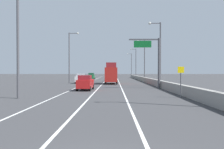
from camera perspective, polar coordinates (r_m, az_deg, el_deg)
ground_plane at (r=69.97m, az=0.19°, el=-1.34°), size 320.00×320.00×0.00m
lane_stripe_left at (r=61.26m, az=-5.01°, el=-1.64°), size 0.16×130.00×0.00m
lane_stripe_center at (r=61.03m, az=-1.74°, el=-1.65°), size 0.16×130.00×0.00m
lane_stripe_right at (r=60.99m, az=1.55°, el=-1.65°), size 0.16×130.00×0.00m
jersey_barrier_right at (r=46.55m, az=9.54°, el=-1.73°), size 0.60×120.00×1.10m
overhead_sign_gantry at (r=37.80m, az=9.61°, el=4.03°), size 4.68×0.36×7.50m
speed_advisory_sign at (r=24.84m, az=15.46°, el=-1.11°), size 0.60×0.11×3.00m
lamp_post_right_second at (r=42.56m, az=10.69°, el=5.59°), size 2.14×0.44×10.79m
lamp_post_right_third at (r=66.78m, az=7.24°, el=3.84°), size 2.14×0.44×10.79m
lamp_post_right_fourth at (r=91.10m, az=5.34°, el=3.02°), size 2.14×0.44×10.79m
lamp_post_right_fifth at (r=115.51m, az=4.35°, el=2.54°), size 2.14×0.44×10.79m
lamp_post_left_near at (r=25.12m, az=-20.22°, el=8.93°), size 2.14×0.44×10.79m
lamp_post_left_mid at (r=53.57m, az=-9.51°, el=4.59°), size 2.14×0.44×10.79m
car_green_0 at (r=75.82m, az=-4.71°, el=-0.41°), size 1.90×4.60×2.05m
car_silver_1 at (r=94.60m, az=0.14°, el=-0.20°), size 1.87×4.15×1.98m
car_gray_2 at (r=83.25m, az=-0.01°, el=-0.30°), size 1.99×4.33×2.06m
car_yellow_3 at (r=63.06m, az=-0.21°, el=-0.69°), size 1.95×4.32×1.94m
car_red_4 at (r=33.65m, az=-6.12°, el=-1.88°), size 1.98×4.56×2.03m
car_white_5 at (r=53.34m, az=-7.19°, el=-0.90°), size 1.94×4.60×2.05m
box_truck at (r=50.71m, az=-0.20°, el=0.13°), size 2.50×7.67×4.38m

